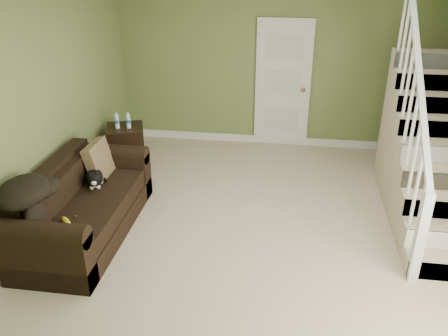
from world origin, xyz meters
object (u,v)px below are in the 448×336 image
(sofa, at_px, (82,208))
(cat, at_px, (93,178))
(side_table, at_px, (126,146))
(banana, at_px, (66,222))

(sofa, relative_size, cat, 4.02)
(side_table, bearing_deg, cat, -84.98)
(side_table, distance_m, banana, 2.34)
(side_table, distance_m, cat, 1.51)
(cat, bearing_deg, side_table, 73.07)
(cat, distance_m, banana, 0.85)
(sofa, xyz_separation_m, side_table, (-0.10, 1.79, -0.00))
(sofa, height_order, cat, sofa)
(side_table, bearing_deg, sofa, -86.97)
(sofa, relative_size, banana, 9.55)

